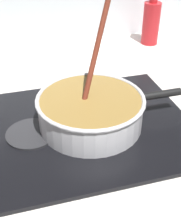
# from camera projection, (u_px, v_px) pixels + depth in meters

# --- Properties ---
(ground) EXTENTS (2.40, 1.60, 0.04)m
(ground) POSITION_uv_depth(u_px,v_px,m) (51.00, 170.00, 0.78)
(ground) COLOR beige
(hob_plate) EXTENTS (0.56, 0.48, 0.01)m
(hob_plate) POSITION_uv_depth(u_px,v_px,m) (90.00, 126.00, 0.89)
(hob_plate) COLOR black
(hob_plate) RESTS_ON ground
(burner_ring) EXTENTS (0.18, 0.18, 0.01)m
(burner_ring) POSITION_uv_depth(u_px,v_px,m) (90.00, 123.00, 0.88)
(burner_ring) COLOR #592D0C
(burner_ring) RESTS_ON hob_plate
(spare_burner) EXTENTS (0.13, 0.13, 0.01)m
(spare_burner) POSITION_uv_depth(u_px,v_px,m) (31.00, 134.00, 0.84)
(spare_burner) COLOR #262628
(spare_burner) RESTS_ON hob_plate
(cooking_pan) EXTENTS (0.41, 0.29, 0.33)m
(cooking_pan) POSITION_uv_depth(u_px,v_px,m) (91.00, 110.00, 0.86)
(cooking_pan) COLOR silver
(cooking_pan) RESTS_ON hob_plate
(sauce_bottle) EXTENTS (0.07, 0.07, 0.23)m
(sauce_bottle) POSITION_uv_depth(u_px,v_px,m) (151.00, 22.00, 1.36)
(sauce_bottle) COLOR red
(sauce_bottle) RESTS_ON ground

